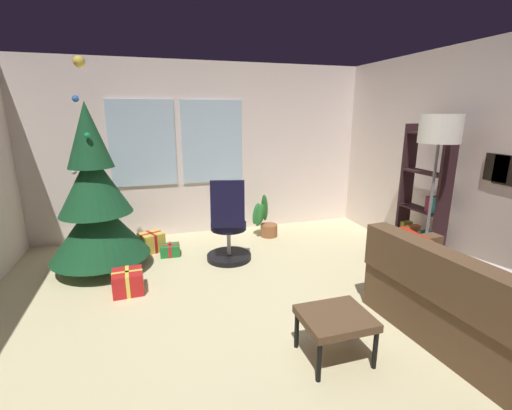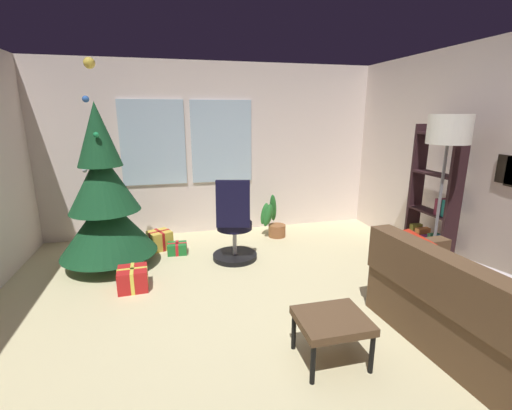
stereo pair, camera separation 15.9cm
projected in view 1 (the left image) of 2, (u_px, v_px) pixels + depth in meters
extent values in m
cube|color=beige|center=(260.00, 337.00, 2.99)|extent=(4.93, 5.52, 0.10)
cube|color=silver|center=(204.00, 150.00, 5.26)|extent=(4.93, 0.10, 2.52)
cube|color=silver|center=(143.00, 144.00, 4.93)|extent=(0.90, 0.03, 1.20)
cube|color=silver|center=(212.00, 142.00, 5.21)|extent=(0.90, 0.03, 1.20)
cube|color=silver|center=(510.00, 171.00, 3.37)|extent=(0.10, 5.52, 2.52)
cube|color=black|center=(497.00, 168.00, 3.43)|extent=(0.02, 0.25, 0.27)
cube|color=black|center=(508.00, 171.00, 3.32)|extent=(0.02, 0.30, 0.28)
cube|color=brown|center=(479.00, 323.00, 2.74)|extent=(0.93, 1.82, 0.43)
cube|color=brown|center=(456.00, 283.00, 2.52)|extent=(0.33, 1.77, 0.38)
cube|color=brown|center=(406.00, 249.00, 3.39)|extent=(0.81, 0.20, 0.20)
cube|color=#AD2212|center=(413.00, 256.00, 3.04)|extent=(0.22, 0.42, 0.41)
cube|color=beige|center=(491.00, 293.00, 2.41)|extent=(0.30, 0.44, 0.42)
cube|color=brown|center=(336.00, 318.00, 2.59)|extent=(0.51, 0.44, 0.06)
cylinder|color=black|center=(319.00, 362.00, 2.40)|extent=(0.04, 0.04, 0.30)
cylinder|color=black|center=(375.00, 350.00, 2.52)|extent=(0.04, 0.04, 0.30)
cylinder|color=black|center=(297.00, 330.00, 2.75)|extent=(0.04, 0.04, 0.30)
cylinder|color=black|center=(347.00, 321.00, 2.88)|extent=(0.04, 0.04, 0.30)
cylinder|color=#4C331E|center=(103.00, 262.00, 4.18)|extent=(0.12, 0.12, 0.16)
cone|color=#154424|center=(99.00, 227.00, 4.07)|extent=(1.11, 1.11, 0.71)
cone|color=#154424|center=(93.00, 183.00, 3.94)|extent=(0.80, 0.80, 0.71)
cone|color=#154424|center=(88.00, 135.00, 3.81)|extent=(0.49, 0.49, 0.71)
sphere|color=red|center=(73.00, 156.00, 3.93)|extent=(0.05, 0.05, 0.05)
sphere|color=gold|center=(86.00, 143.00, 3.99)|extent=(0.07, 0.07, 0.07)
sphere|color=silver|center=(74.00, 172.00, 4.02)|extent=(0.06, 0.06, 0.06)
sphere|color=blue|center=(75.00, 99.00, 3.71)|extent=(0.07, 0.07, 0.07)
sphere|color=#1E8C4C|center=(87.00, 135.00, 3.65)|extent=(0.06, 0.06, 0.06)
sphere|color=#F2D14C|center=(79.00, 62.00, 3.62)|extent=(0.12, 0.12, 0.12)
cube|color=red|center=(128.00, 282.00, 3.61)|extent=(0.31, 0.31, 0.23)
cube|color=#EAD84C|center=(128.00, 282.00, 3.61)|extent=(0.31, 0.05, 0.24)
cube|color=#EAD84C|center=(128.00, 282.00, 3.61)|extent=(0.05, 0.30, 0.24)
cube|color=#1E722D|center=(170.00, 250.00, 4.57)|extent=(0.25, 0.22, 0.14)
cube|color=red|center=(170.00, 250.00, 4.57)|extent=(0.05, 0.21, 0.15)
cube|color=red|center=(170.00, 250.00, 4.57)|extent=(0.25, 0.05, 0.15)
cube|color=gold|center=(152.00, 242.00, 4.71)|extent=(0.36, 0.36, 0.25)
cube|color=#B21919|center=(152.00, 242.00, 4.71)|extent=(0.28, 0.15, 0.26)
cube|color=#B21919|center=(152.00, 242.00, 4.71)|extent=(0.15, 0.26, 0.26)
cylinder|color=black|center=(229.00, 257.00, 4.46)|extent=(0.56, 0.56, 0.06)
cylinder|color=#B2B2B7|center=(229.00, 240.00, 4.41)|extent=(0.05, 0.05, 0.38)
cylinder|color=black|center=(228.00, 226.00, 4.36)|extent=(0.44, 0.44, 0.09)
cube|color=black|center=(228.00, 204.00, 4.09)|extent=(0.41, 0.21, 0.56)
cube|color=black|center=(443.00, 204.00, 3.83)|extent=(0.18, 0.04, 1.68)
cube|color=black|center=(406.00, 192.00, 4.39)|extent=(0.18, 0.04, 1.68)
cube|color=black|center=(417.00, 245.00, 4.26)|extent=(0.18, 0.56, 0.02)
cube|color=black|center=(422.00, 210.00, 4.15)|extent=(0.18, 0.56, 0.02)
cube|color=black|center=(426.00, 173.00, 4.04)|extent=(0.18, 0.56, 0.02)
cube|color=black|center=(431.00, 133.00, 3.92)|extent=(0.18, 0.56, 0.02)
cube|color=maroon|center=(433.00, 242.00, 4.03)|extent=(0.15, 0.04, 0.21)
cube|color=navy|center=(430.00, 240.00, 4.08)|extent=(0.15, 0.04, 0.21)
cube|color=beige|center=(426.00, 241.00, 4.14)|extent=(0.14, 0.05, 0.14)
cube|color=#28613D|center=(423.00, 238.00, 4.19)|extent=(0.13, 0.05, 0.19)
cube|color=#832C78|center=(417.00, 238.00, 4.26)|extent=(0.17, 0.07, 0.14)
cube|color=#C16932|center=(413.00, 233.00, 4.34)|extent=(0.16, 0.08, 0.20)
cube|color=#505163|center=(409.00, 233.00, 4.42)|extent=(0.13, 0.04, 0.14)
cube|color=olive|center=(406.00, 229.00, 4.47)|extent=(0.14, 0.07, 0.21)
cube|color=#227F77|center=(438.00, 205.00, 3.93)|extent=(0.14, 0.05, 0.18)
cube|color=maroon|center=(433.00, 204.00, 3.99)|extent=(0.16, 0.07, 0.18)
cylinder|color=slate|center=(421.00, 280.00, 3.86)|extent=(0.28, 0.28, 0.03)
cylinder|color=slate|center=(429.00, 215.00, 3.67)|extent=(0.03, 0.03, 1.48)
cylinder|color=white|center=(440.00, 129.00, 3.45)|extent=(0.40, 0.40, 0.28)
cylinder|color=brown|center=(269.00, 230.00, 5.28)|extent=(0.25, 0.25, 0.18)
ellipsoid|color=#256C2A|center=(261.00, 215.00, 5.20)|extent=(0.18, 0.11, 0.33)
ellipsoid|color=#256C2A|center=(260.00, 215.00, 5.15)|extent=(0.20, 0.15, 0.36)
ellipsoid|color=#256C2A|center=(265.00, 208.00, 5.36)|extent=(0.15, 0.18, 0.46)
ellipsoid|color=#256C2A|center=(256.00, 213.00, 5.25)|extent=(0.21, 0.19, 0.35)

